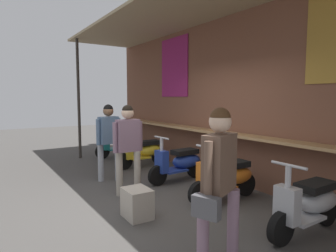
{
  "coord_description": "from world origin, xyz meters",
  "views": [
    {
      "loc": [
        4.15,
        -2.41,
        1.74
      ],
      "look_at": [
        -0.81,
        0.86,
        1.16
      ],
      "focal_mm": 30.94,
      "sensor_mm": 36.0,
      "label": 1
    }
  ],
  "objects_px": {
    "scooter_orange": "(228,177)",
    "shopper_browsing": "(128,141)",
    "scooter_teal": "(121,144)",
    "shopper_passing": "(109,135)",
    "merchandise_crate": "(137,203)",
    "scooter_blue": "(180,162)",
    "scooter_silver": "(310,203)",
    "shopper_with_handbag": "(219,173)",
    "scooter_yellow": "(145,151)"
  },
  "relations": [
    {
      "from": "scooter_orange",
      "to": "shopper_browsing",
      "type": "height_order",
      "value": "shopper_browsing"
    },
    {
      "from": "scooter_teal",
      "to": "shopper_passing",
      "type": "xyz_separation_m",
      "value": [
        2.17,
        -1.23,
        0.57
      ]
    },
    {
      "from": "scooter_teal",
      "to": "merchandise_crate",
      "type": "distance_m",
      "value": 4.49
    },
    {
      "from": "scooter_teal",
      "to": "scooter_orange",
      "type": "relative_size",
      "value": 1.0
    },
    {
      "from": "scooter_blue",
      "to": "scooter_orange",
      "type": "relative_size",
      "value": 1.0
    },
    {
      "from": "scooter_teal",
      "to": "scooter_silver",
      "type": "xyz_separation_m",
      "value": [
        5.82,
        0.0,
        0.0
      ]
    },
    {
      "from": "scooter_blue",
      "to": "shopper_with_handbag",
      "type": "relative_size",
      "value": 0.85
    },
    {
      "from": "scooter_silver",
      "to": "shopper_with_handbag",
      "type": "height_order",
      "value": "shopper_with_handbag"
    },
    {
      "from": "scooter_orange",
      "to": "shopper_with_handbag",
      "type": "xyz_separation_m",
      "value": [
        1.41,
        -1.55,
        0.61
      ]
    },
    {
      "from": "scooter_orange",
      "to": "scooter_silver",
      "type": "xyz_separation_m",
      "value": [
        1.46,
        0.0,
        0.0
      ]
    },
    {
      "from": "scooter_yellow",
      "to": "scooter_blue",
      "type": "relative_size",
      "value": 1.0
    },
    {
      "from": "merchandise_crate",
      "to": "scooter_blue",
      "type": "bearing_deg",
      "value": 126.08
    },
    {
      "from": "shopper_browsing",
      "to": "scooter_yellow",
      "type": "bearing_deg",
      "value": 146.0
    },
    {
      "from": "merchandise_crate",
      "to": "scooter_yellow",
      "type": "bearing_deg",
      "value": 148.97
    },
    {
      "from": "scooter_blue",
      "to": "scooter_silver",
      "type": "xyz_separation_m",
      "value": [
        2.83,
        0.0,
        0.0
      ]
    },
    {
      "from": "scooter_teal",
      "to": "scooter_orange",
      "type": "distance_m",
      "value": 4.36
    },
    {
      "from": "shopper_with_handbag",
      "to": "shopper_passing",
      "type": "height_order",
      "value": "shopper_with_handbag"
    },
    {
      "from": "scooter_blue",
      "to": "merchandise_crate",
      "type": "distance_m",
      "value": 2.03
    },
    {
      "from": "scooter_yellow",
      "to": "shopper_browsing",
      "type": "distance_m",
      "value": 2.26
    },
    {
      "from": "scooter_teal",
      "to": "scooter_silver",
      "type": "distance_m",
      "value": 5.82
    },
    {
      "from": "scooter_blue",
      "to": "merchandise_crate",
      "type": "bearing_deg",
      "value": 32.83
    },
    {
      "from": "shopper_with_handbag",
      "to": "shopper_browsing",
      "type": "height_order",
      "value": "shopper_with_handbag"
    },
    {
      "from": "scooter_orange",
      "to": "shopper_passing",
      "type": "xyz_separation_m",
      "value": [
        -2.18,
        -1.23,
        0.57
      ]
    },
    {
      "from": "shopper_browsing",
      "to": "scooter_teal",
      "type": "bearing_deg",
      "value": 160.65
    },
    {
      "from": "shopper_browsing",
      "to": "merchandise_crate",
      "type": "distance_m",
      "value": 1.28
    },
    {
      "from": "scooter_silver",
      "to": "shopper_with_handbag",
      "type": "xyz_separation_m",
      "value": [
        -0.05,
        -1.55,
        0.61
      ]
    },
    {
      "from": "scooter_silver",
      "to": "merchandise_crate",
      "type": "height_order",
      "value": "scooter_silver"
    },
    {
      "from": "scooter_silver",
      "to": "shopper_browsing",
      "type": "relative_size",
      "value": 0.87
    },
    {
      "from": "scooter_orange",
      "to": "shopper_passing",
      "type": "relative_size",
      "value": 0.88
    },
    {
      "from": "scooter_blue",
      "to": "shopper_passing",
      "type": "distance_m",
      "value": 1.58
    },
    {
      "from": "shopper_with_handbag",
      "to": "scooter_yellow",
      "type": "bearing_deg",
      "value": 138.42
    },
    {
      "from": "scooter_blue",
      "to": "scooter_silver",
      "type": "height_order",
      "value": "same"
    },
    {
      "from": "scooter_yellow",
      "to": "scooter_silver",
      "type": "relative_size",
      "value": 1.0
    },
    {
      "from": "scooter_orange",
      "to": "shopper_passing",
      "type": "distance_m",
      "value": 2.57
    },
    {
      "from": "shopper_with_handbag",
      "to": "merchandise_crate",
      "type": "height_order",
      "value": "shopper_with_handbag"
    },
    {
      "from": "scooter_silver",
      "to": "scooter_yellow",
      "type": "bearing_deg",
      "value": -89.65
    },
    {
      "from": "shopper_browsing",
      "to": "scooter_blue",
      "type": "bearing_deg",
      "value": 102.54
    },
    {
      "from": "scooter_silver",
      "to": "shopper_passing",
      "type": "distance_m",
      "value": 3.89
    },
    {
      "from": "scooter_yellow",
      "to": "scooter_silver",
      "type": "bearing_deg",
      "value": 89.51
    },
    {
      "from": "scooter_yellow",
      "to": "shopper_browsing",
      "type": "bearing_deg",
      "value": 52.76
    },
    {
      "from": "scooter_teal",
      "to": "scooter_blue",
      "type": "distance_m",
      "value": 2.99
    },
    {
      "from": "scooter_teal",
      "to": "scooter_yellow",
      "type": "height_order",
      "value": "same"
    },
    {
      "from": "scooter_orange",
      "to": "scooter_silver",
      "type": "bearing_deg",
      "value": 93.38
    },
    {
      "from": "shopper_browsing",
      "to": "shopper_passing",
      "type": "distance_m",
      "value": 1.04
    },
    {
      "from": "scooter_orange",
      "to": "scooter_silver",
      "type": "height_order",
      "value": "same"
    },
    {
      "from": "scooter_silver",
      "to": "scooter_orange",
      "type": "bearing_deg",
      "value": -89.64
    },
    {
      "from": "scooter_silver",
      "to": "shopper_passing",
      "type": "bearing_deg",
      "value": -70.99
    },
    {
      "from": "scooter_yellow",
      "to": "merchandise_crate",
      "type": "bearing_deg",
      "value": 58.48
    },
    {
      "from": "scooter_yellow",
      "to": "scooter_blue",
      "type": "xyz_separation_m",
      "value": [
        1.52,
        -0.0,
        0.0
      ]
    },
    {
      "from": "scooter_teal",
      "to": "merchandise_crate",
      "type": "xyz_separation_m",
      "value": [
        4.18,
        -1.63,
        -0.17
      ]
    }
  ]
}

